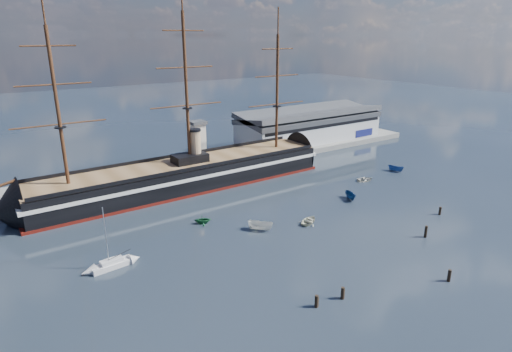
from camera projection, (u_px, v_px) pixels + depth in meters
ground at (245, 203)px, 116.89m from camera, size 600.00×600.00×0.00m
quay at (213, 165)px, 150.46m from camera, size 180.00×18.00×2.00m
warehouse at (310, 126)px, 176.85m from camera, size 63.00×21.00×11.60m
quay_tower at (198, 143)px, 141.29m from camera, size 5.00×5.00×15.00m
warship at (179, 176)px, 125.83m from camera, size 112.97×17.28×53.94m
sailboat at (112, 264)px, 83.98m from camera, size 8.29×3.12×12.96m
motorboat_a at (260, 230)px, 100.29m from camera, size 7.43×6.41×2.90m
motorboat_b at (309, 223)px, 104.31m from camera, size 2.77×3.87×1.68m
motorboat_c at (350, 199)px, 119.08m from camera, size 6.70×4.74×2.53m
motorboat_d at (203, 224)px, 103.86m from camera, size 5.29×6.91×2.33m
motorboat_e at (365, 181)px, 134.39m from camera, size 2.23×3.62×1.58m
motorboat_f at (395, 171)px, 143.55m from camera, size 6.57×3.71×2.48m
piling_near_left at (316, 307)px, 71.99m from camera, size 0.64×0.64×2.96m
piling_near_mid at (448, 281)px, 79.55m from camera, size 0.64×0.64×3.09m
piling_near_right at (425, 237)px, 96.89m from camera, size 0.64×0.64×3.49m
piling_far_right at (440, 215)px, 109.03m from camera, size 0.64×0.64×2.81m
piling_extra at (342, 299)px, 74.24m from camera, size 0.64×0.64×2.97m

